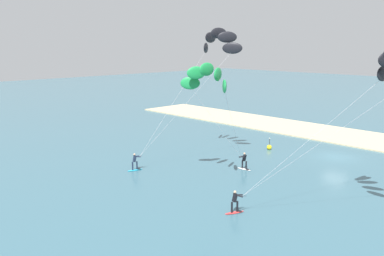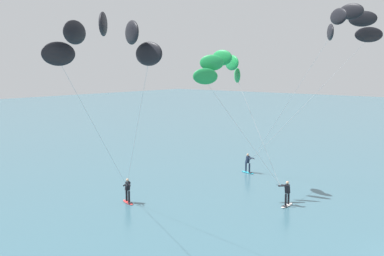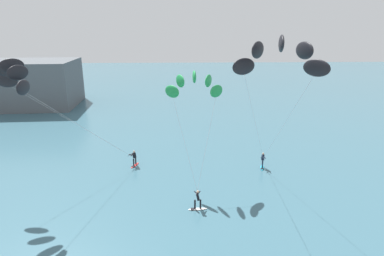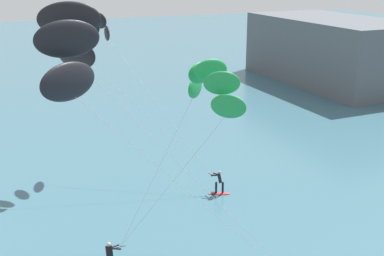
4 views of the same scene
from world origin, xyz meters
name	(u,v)px [view 2 (image 2 of 4)]	position (x,y,z in m)	size (l,w,h in m)	color
kitesurfer_nearshore	(105,48)	(-9.49, 12.97, 10.07)	(10.34, 9.87, 11.71)	red
kitesurfer_mid_water	(225,72)	(3.93, 15.73, 8.78)	(5.33, 6.45, 10.34)	white
kitesurfer_far_out	(346,29)	(9.19, 9.15, 11.75)	(6.06, 11.65, 13.48)	#23ADD1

